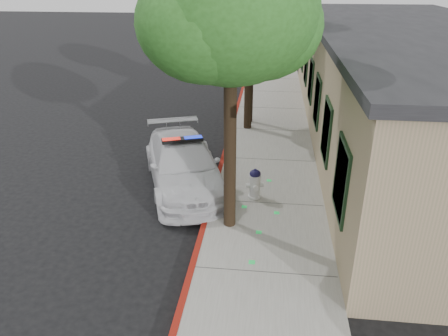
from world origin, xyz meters
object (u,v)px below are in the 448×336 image
street_tree_near (231,17)px  clapboard_building (409,85)px  police_car (183,164)px  fire_hydrant (255,183)px  street_tree_far (253,31)px

street_tree_near → clapboard_building: bearing=50.3°
police_car → fire_hydrant: size_ratio=6.12×
street_tree_far → street_tree_near: bearing=-90.5°
clapboard_building → street_tree_near: (-5.98, -7.20, 3.00)m
clapboard_building → street_tree_near: size_ratio=3.13×
fire_hydrant → street_tree_near: 4.81m
clapboard_building → fire_hydrant: 8.04m
street_tree_far → clapboard_building: bearing=-8.9°
fire_hydrant → street_tree_near: bearing=-122.2°
police_car → fire_hydrant: bearing=-39.4°
fire_hydrant → street_tree_far: bearing=82.4°
clapboard_building → street_tree_near: street_tree_near is taller
clapboard_building → police_car: size_ratio=3.89×
clapboard_building → street_tree_far: size_ratio=4.27×
police_car → street_tree_near: 5.21m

